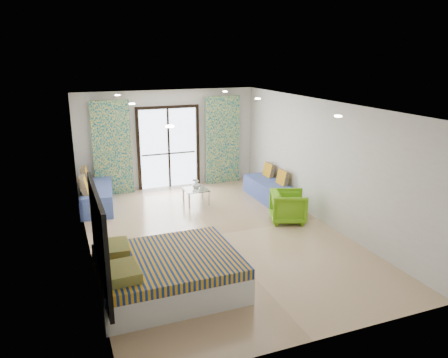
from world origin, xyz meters
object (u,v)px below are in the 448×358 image
object	(u,v)px
daybed_left	(96,196)
coffee_table	(196,191)
bed	(167,273)
daybed_right	(268,188)
armchair	(288,205)

from	to	relation	value
daybed_left	coffee_table	world-z (taller)	daybed_left
bed	daybed_left	size ratio (longest dim) A/B	1.12
daybed_left	daybed_right	size ratio (longest dim) A/B	1.15
bed	daybed_left	distance (m)	4.51
armchair	bed	bearing A→B (deg)	141.27
daybed_right	armchair	bearing A→B (deg)	-100.51
daybed_left	daybed_right	distance (m)	4.32
daybed_right	coffee_table	size ratio (longest dim) A/B	2.51
bed	daybed_right	distance (m)	5.07
bed	armchair	xyz separation A→B (m)	(3.27, 1.93, 0.07)
daybed_right	armchair	distance (m)	1.68
bed	coffee_table	distance (m)	4.19
daybed_left	bed	bearing A→B (deg)	-75.30
coffee_table	armchair	world-z (taller)	armchair
daybed_left	armchair	world-z (taller)	daybed_left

